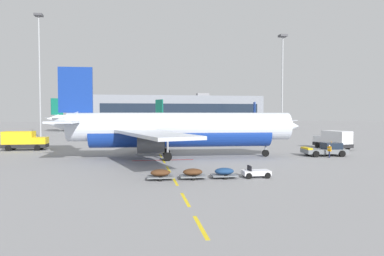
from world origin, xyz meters
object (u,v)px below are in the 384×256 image
Objects in this scene: baggage_train at (209,173)px; apron_light_mast_near at (39,63)px; catering_truck at (24,140)px; ground_crew_worker at (329,150)px; airliner_foreground at (177,129)px; pushback_tug at (326,150)px; airliner_far_center at (259,120)px; apron_light_mast_far at (282,74)px; fuel_service_truck at (333,139)px; airliner_far_right at (91,120)px; airliner_mid_left at (182,124)px.

apron_light_mast_near reaches higher than baggage_train.
catering_truck is 47.94m from ground_crew_worker.
apron_light_mast_near is (-48.50, 41.63, 16.73)m from ground_crew_worker.
pushback_tug is at bearing -2.66° from airliner_foreground.
airliner_far_center is (19.39, 80.79, 2.62)m from pushback_tug.
ground_crew_worker is 38.36m from apron_light_mast_far.
pushback_tug is (21.40, -0.99, -3.05)m from airliner_foreground.
airliner_foreground is at bearing 171.61° from ground_crew_worker.
airliner_foreground is 28.88m from fuel_service_truck.
baggage_train is at bearing -76.68° from airliner_far_right.
apron_light_mast_far is (-11.90, -48.23, 11.89)m from airliner_far_center.
catering_truck is at bearing 161.70° from pushback_tug.
airliner_far_center is 73.35m from fuel_service_truck.
ground_crew_worker is at bearing -63.24° from airliner_far_right.
ground_crew_worker is (44.79, -17.09, -0.62)m from catering_truck.
airliner_foreground is 21.64m from pushback_tug.
catering_truck is at bearing 149.73° from airliner_foreground.
catering_truck is at bearing 159.11° from ground_crew_worker.
apron_light_mast_near is at bearing 98.61° from catering_truck.
baggage_train is (-39.59, -95.27, -2.99)m from airliner_far_center.
apron_light_mast_near reaches higher than airliner_far_center.
airliner_far_center is at bearing 62.93° from airliner_foreground.
baggage_train is at bearing -112.56° from airliner_far_center.
fuel_service_truck is 0.30× the size of apron_light_mast_far.
catering_truck is (-64.84, -65.76, -1.88)m from airliner_far_center.
baggage_train is at bearing -147.56° from ground_crew_worker.
pushback_tug is 24.85m from baggage_train.
catering_truck is at bearing -133.51° from airliner_mid_left.
airliner_far_right is at bearing 129.44° from airliner_mid_left.
airliner_far_center is 17.35× the size of ground_crew_worker.
apron_light_mast_near is 1.17× the size of apron_light_mast_far.
apron_light_mast_near is (-28.96, 54.05, 17.23)m from baggage_train.
ground_crew_worker is (-20.05, -82.85, -2.50)m from airliner_far_center.
airliner_foreground is at bearing -117.07° from airliner_far_center.
airliner_mid_left is 38.22m from apron_light_mast_near.
fuel_service_truck is 27.63m from apron_light_mast_far.
apron_light_mast_near is (-3.71, 24.54, 16.12)m from catering_truck.
airliner_far_center is 2.67× the size of baggage_train.
pushback_tug is 49.73m from airliner_mid_left.
ground_crew_worker is at bearing -40.64° from apron_light_mast_near.
airliner_mid_left is 15.41× the size of ground_crew_worker.
pushback_tug reaches higher than ground_crew_worker.
apron_light_mast_far is at bearing 76.76° from ground_crew_worker.
pushback_tug is 65.32m from apron_light_mast_near.
apron_light_mast_near reaches higher than airliner_foreground.
airliner_mid_left is at bearing 46.49° from catering_truck.
airliner_far_center is 1.06× the size of airliner_far_right.
pushback_tug reaches higher than baggage_train.
airliner_mid_left is at bearing 81.75° from airliner_foreground.
pushback_tug is 0.53× the size of baggage_train.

